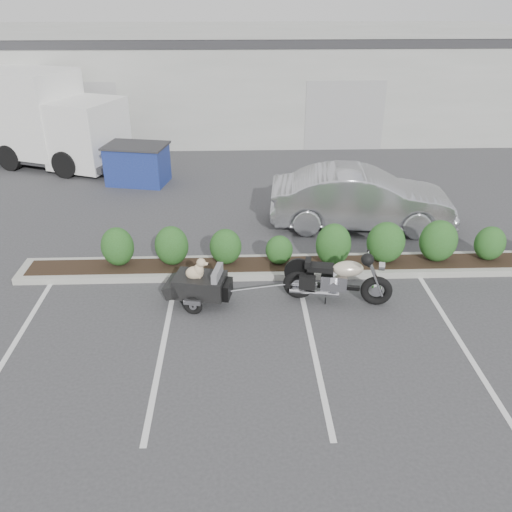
{
  "coord_description": "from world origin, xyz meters",
  "views": [
    {
      "loc": [
        -0.11,
        -8.61,
        5.86
      ],
      "look_at": [
        0.25,
        1.44,
        0.75
      ],
      "focal_mm": 38.0,
      "sensor_mm": 36.0,
      "label": 1
    }
  ],
  "objects_px": {
    "dumpster": "(137,164)",
    "delivery_truck": "(30,119)",
    "sedan": "(361,199)",
    "pet_trailer": "(199,284)",
    "motorcycle": "(337,280)"
  },
  "relations": [
    {
      "from": "motorcycle",
      "to": "sedan",
      "type": "distance_m",
      "value": 4.0
    },
    {
      "from": "pet_trailer",
      "to": "dumpster",
      "type": "xyz_separation_m",
      "value": [
        -2.4,
        7.49,
        0.2
      ]
    },
    {
      "from": "motorcycle",
      "to": "pet_trailer",
      "type": "bearing_deg",
      "value": -169.02
    },
    {
      "from": "pet_trailer",
      "to": "delivery_truck",
      "type": "distance_m",
      "value": 11.9
    },
    {
      "from": "sedan",
      "to": "dumpster",
      "type": "bearing_deg",
      "value": 65.46
    },
    {
      "from": "pet_trailer",
      "to": "sedan",
      "type": "relative_size",
      "value": 0.38
    },
    {
      "from": "motorcycle",
      "to": "delivery_truck",
      "type": "distance_m",
      "value": 13.63
    },
    {
      "from": "pet_trailer",
      "to": "dumpster",
      "type": "distance_m",
      "value": 7.87
    },
    {
      "from": "dumpster",
      "to": "sedan",
      "type": "bearing_deg",
      "value": -18.2
    },
    {
      "from": "sedan",
      "to": "dumpster",
      "type": "xyz_separation_m",
      "value": [
        -6.44,
        3.73,
        -0.14
      ]
    },
    {
      "from": "dumpster",
      "to": "delivery_truck",
      "type": "relative_size",
      "value": 0.29
    },
    {
      "from": "motorcycle",
      "to": "delivery_truck",
      "type": "relative_size",
      "value": 0.3
    },
    {
      "from": "pet_trailer",
      "to": "dumpster",
      "type": "bearing_deg",
      "value": 119.31
    },
    {
      "from": "motorcycle",
      "to": "dumpster",
      "type": "distance_m",
      "value": 9.13
    },
    {
      "from": "dumpster",
      "to": "delivery_truck",
      "type": "distance_m",
      "value": 4.82
    }
  ]
}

